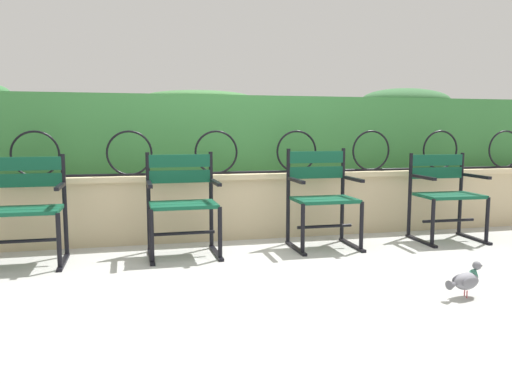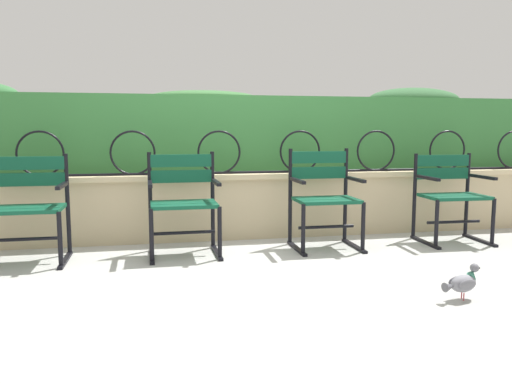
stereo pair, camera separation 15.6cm
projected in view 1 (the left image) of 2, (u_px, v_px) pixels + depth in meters
name	position (u px, v px, depth m)	size (l,w,h in m)	color
ground_plane	(260.00, 260.00, 4.13)	(60.00, 60.00, 0.00)	#ADADA8
stone_wall	(236.00, 205.00, 5.02)	(8.49, 0.41, 0.64)	#C6B289
iron_arch_fence	(219.00, 155.00, 4.85)	(7.93, 0.02, 0.42)	black
hedge_row	(226.00, 130.00, 5.43)	(8.32, 0.69, 0.90)	#387A3D
park_chair_leftmost	(22.00, 206.00, 3.98)	(0.64, 0.52, 0.86)	#0F4C33
park_chair_centre_left	(182.00, 201.00, 4.28)	(0.59, 0.53, 0.87)	#0F4C33
park_chair_centre_right	(322.00, 196.00, 4.58)	(0.58, 0.52, 0.89)	#0F4C33
park_chair_rightmost	(445.00, 193.00, 4.88)	(0.62, 0.54, 0.84)	#0F4C33
pigeon_near_chairs	(466.00, 280.00, 3.21)	(0.29, 0.14, 0.22)	gray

